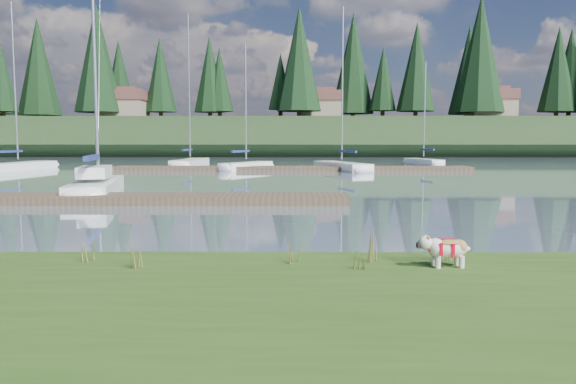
{
  "coord_description": "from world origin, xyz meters",
  "views": [
    {
      "loc": [
        2.01,
        -10.96,
        2.27
      ],
      "look_at": [
        1.94,
        -0.5,
        1.29
      ],
      "focal_mm": 35.0,
      "sensor_mm": 36.0,
      "label": 1
    }
  ],
  "objects": [
    {
      "name": "weed_4",
      "position": [
        3.04,
        -2.76,
        0.5
      ],
      "size": [
        0.17,
        0.14,
        0.37
      ],
      "color": "#475B23",
      "rests_on": "bank"
    },
    {
      "name": "weed_3",
      "position": [
        -1.23,
        -2.23,
        0.54
      ],
      "size": [
        0.17,
        0.14,
        0.45
      ],
      "color": "#475B23",
      "rests_on": "bank"
    },
    {
      "name": "house_0",
      "position": [
        -22.0,
        70.0,
        7.31
      ],
      "size": [
        6.3,
        5.3,
        4.65
      ],
      "color": "gray",
      "rests_on": "ridge"
    },
    {
      "name": "conifer_4",
      "position": [
        3.0,
        66.0,
        13.09
      ],
      "size": [
        6.16,
        6.16,
        15.1
      ],
      "color": "#382619",
      "rests_on": "ridge"
    },
    {
      "name": "house_1",
      "position": [
        6.0,
        71.0,
        7.31
      ],
      "size": [
        6.3,
        5.3,
        4.65
      ],
      "color": "gray",
      "rests_on": "ridge"
    },
    {
      "name": "conifer_3",
      "position": [
        -10.0,
        72.0,
        11.74
      ],
      "size": [
        4.84,
        4.84,
        12.25
      ],
      "color": "#382619",
      "rests_on": "ridge"
    },
    {
      "name": "conifer_2",
      "position": [
        -25.0,
        68.0,
        13.54
      ],
      "size": [
        6.6,
        6.6,
        16.05
      ],
      "color": "#382619",
      "rests_on": "ridge"
    },
    {
      "name": "weed_5",
      "position": [
        4.4,
        -2.14,
        0.57
      ],
      "size": [
        0.17,
        0.14,
        0.53
      ],
      "color": "#475B23",
      "rests_on": "bank"
    },
    {
      "name": "conifer_6",
      "position": [
        28.0,
        68.0,
        13.99
      ],
      "size": [
        7.04,
        7.04,
        17.0
      ],
      "color": "#382619",
      "rests_on": "ridge"
    },
    {
      "name": "sailboat_bg_4",
      "position": [
        13.44,
        38.83,
        0.33
      ],
      "size": [
        2.67,
        6.1,
        9.08
      ],
      "rotation": [
        0.0,
        0.0,
        1.83
      ],
      "color": "white",
      "rests_on": "ground"
    },
    {
      "name": "dock_far",
      "position": [
        2.0,
        30.0,
        0.15
      ],
      "size": [
        26.0,
        2.2,
        0.3
      ],
      "primitive_type": "cube",
      "color": "#4C3D2C",
      "rests_on": "ground"
    },
    {
      "name": "sailboat_bg_1",
      "position": [
        -6.71,
        38.13,
        0.33
      ],
      "size": [
        2.19,
        8.8,
        12.92
      ],
      "rotation": [
        0.0,
        0.0,
        1.52
      ],
      "color": "white",
      "rests_on": "ground"
    },
    {
      "name": "weed_0",
      "position": [
        -0.34,
        -2.73,
        0.59
      ],
      "size": [
        0.17,
        0.14,
        0.57
      ],
      "color": "#475B23",
      "rests_on": "bank"
    },
    {
      "name": "house_2",
      "position": [
        30.0,
        69.0,
        7.31
      ],
      "size": [
        6.3,
        5.3,
        4.65
      ],
      "color": "gray",
      "rests_on": "ridge"
    },
    {
      "name": "weed_1",
      "position": [
        2.04,
        -2.35,
        0.52
      ],
      "size": [
        0.17,
        0.14,
        0.4
      ],
      "color": "#475B23",
      "rests_on": "bank"
    },
    {
      "name": "sailboat_main",
      "position": [
        -6.25,
        12.82,
        0.42
      ],
      "size": [
        3.13,
        8.1,
        11.52
      ],
      "rotation": [
        0.0,
        0.0,
        1.77
      ],
      "color": "white",
      "rests_on": "ground"
    },
    {
      "name": "weed_2",
      "position": [
        3.27,
        -2.28,
        0.62
      ],
      "size": [
        0.17,
        0.14,
        0.64
      ],
      "color": "#475B23",
      "rests_on": "bank"
    },
    {
      "name": "mud_lip",
      "position": [
        0.0,
        -1.6,
        0.07
      ],
      "size": [
        60.0,
        0.5,
        0.14
      ],
      "primitive_type": "cube",
      "color": "#33281C",
      "rests_on": "ground"
    },
    {
      "name": "sailboat_bg_3",
      "position": [
        5.49,
        31.43,
        0.32
      ],
      "size": [
        4.21,
        8.24,
        11.98
      ],
      "rotation": [
        0.0,
        0.0,
        1.91
      ],
      "color": "white",
      "rests_on": "ground"
    },
    {
      "name": "ground",
      "position": [
        0.0,
        30.0,
        0.0
      ],
      "size": [
        200.0,
        200.0,
        0.0
      ],
      "primitive_type": "plane",
      "color": "slate",
      "rests_on": "ground"
    },
    {
      "name": "conifer_1",
      "position": [
        -40.0,
        71.0,
        11.28
      ],
      "size": [
        4.4,
        4.4,
        11.3
      ],
      "color": "#382619",
      "rests_on": "ridge"
    },
    {
      "name": "dock_near",
      "position": [
        -4.0,
        9.0,
        0.15
      ],
      "size": [
        16.0,
        2.0,
        0.3
      ],
      "primitive_type": "cube",
      "color": "#4C3D2C",
      "rests_on": "ground"
    },
    {
      "name": "sailboat_bg_0",
      "position": [
        -18.17,
        31.2,
        0.32
      ],
      "size": [
        2.93,
        8.7,
        12.33
      ],
      "rotation": [
        0.0,
        0.0,
        1.42
      ],
      "color": "white",
      "rests_on": "ground"
    },
    {
      "name": "sailboat_bg_2",
      "position": [
        -1.14,
        31.51,
        0.33
      ],
      "size": [
        4.15,
        5.89,
        9.42
      ],
      "rotation": [
        0.0,
        0.0,
        1.04
      ],
      "color": "white",
      "rests_on": "ground"
    },
    {
      "name": "bank",
      "position": [
        0.0,
        -6.0,
        0.17
      ],
      "size": [
        60.0,
        9.0,
        0.35
      ],
      "primitive_type": "cube",
      "color": "#2D4C18",
      "rests_on": "ground"
    },
    {
      "name": "conifer_7",
      "position": [
        42.0,
        71.0,
        12.19
      ],
      "size": [
        5.28,
        5.28,
        13.2
      ],
      "color": "#382619",
      "rests_on": "ridge"
    },
    {
      "name": "ridge",
      "position": [
        0.0,
        73.0,
        2.5
      ],
      "size": [
        200.0,
        20.0,
        5.0
      ],
      "primitive_type": "cube",
      "color": "#1E3319",
      "rests_on": "ground"
    },
    {
      "name": "conifer_5",
      "position": [
        15.0,
        70.0,
        10.83
      ],
      "size": [
        3.96,
        3.96,
        10.35
      ],
      "color": "#382619",
      "rests_on": "ridge"
    },
    {
      "name": "bulldog",
      "position": [
        4.34,
        -2.6,
        0.65
      ],
      "size": [
        0.8,
        0.37,
        0.48
      ],
      "rotation": [
        0.0,
        0.0,
        3.22
      ],
      "color": "silver",
      "rests_on": "bank"
    }
  ]
}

